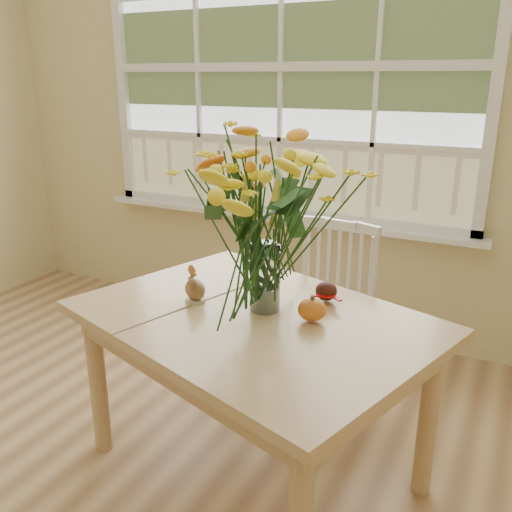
% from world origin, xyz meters
% --- Properties ---
extents(wall_back, '(4.00, 0.02, 2.70)m').
position_xyz_m(wall_back, '(0.00, 2.25, 1.35)').
color(wall_back, beige).
rests_on(wall_back, floor).
extents(window, '(2.42, 0.12, 1.74)m').
position_xyz_m(window, '(0.00, 2.21, 1.53)').
color(window, silver).
rests_on(window, wall_back).
extents(dining_table, '(1.47, 1.24, 0.67)m').
position_xyz_m(dining_table, '(0.50, 0.90, 0.58)').
color(dining_table, tan).
rests_on(dining_table, floor).
extents(windsor_chair, '(0.42, 0.41, 0.85)m').
position_xyz_m(windsor_chair, '(0.57, 1.55, 0.48)').
color(windsor_chair, white).
rests_on(windsor_chair, floor).
extents(flower_vase, '(0.53, 0.53, 0.63)m').
position_xyz_m(flower_vase, '(0.52, 0.96, 1.05)').
color(flower_vase, white).
rests_on(flower_vase, dining_table).
extents(pumpkin, '(0.10, 0.10, 0.08)m').
position_xyz_m(pumpkin, '(0.71, 0.95, 0.71)').
color(pumpkin, orange).
rests_on(pumpkin, dining_table).
extents(turkey_figurine, '(0.12, 0.11, 0.12)m').
position_xyz_m(turkey_figurine, '(0.25, 0.91, 0.72)').
color(turkey_figurine, '#CCB78C').
rests_on(turkey_figurine, dining_table).
extents(dark_gourd, '(0.13, 0.10, 0.08)m').
position_xyz_m(dark_gourd, '(0.70, 1.14, 0.71)').
color(dark_gourd, '#38160F').
rests_on(dark_gourd, dining_table).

